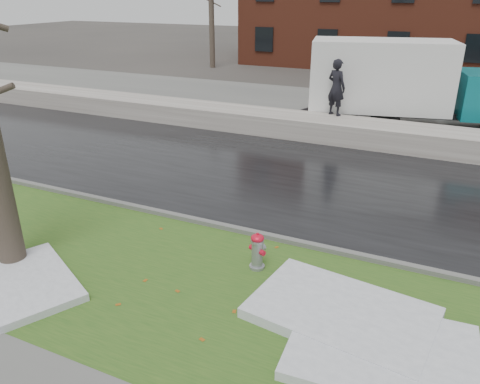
% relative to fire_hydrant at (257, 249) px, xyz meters
% --- Properties ---
extents(ground, '(120.00, 120.00, 0.00)m').
position_rel_fire_hydrant_xyz_m(ground, '(-0.68, 0.16, -0.44)').
color(ground, '#47423D').
rests_on(ground, ground).
extents(verge, '(60.00, 4.50, 0.04)m').
position_rel_fire_hydrant_xyz_m(verge, '(-0.68, -1.09, -0.42)').
color(verge, '#2A501A').
rests_on(verge, ground).
extents(road, '(60.00, 7.00, 0.03)m').
position_rel_fire_hydrant_xyz_m(road, '(-0.68, 4.66, -0.42)').
color(road, black).
rests_on(road, ground).
extents(parking_lot, '(60.00, 9.00, 0.03)m').
position_rel_fire_hydrant_xyz_m(parking_lot, '(-0.68, 13.16, -0.42)').
color(parking_lot, slate).
rests_on(parking_lot, ground).
extents(curb, '(60.00, 0.15, 0.14)m').
position_rel_fire_hydrant_xyz_m(curb, '(-0.68, 1.16, -0.37)').
color(curb, slate).
rests_on(curb, ground).
extents(snowbank, '(60.00, 1.60, 0.75)m').
position_rel_fire_hydrant_xyz_m(snowbank, '(-0.68, 8.86, -0.06)').
color(snowbank, beige).
rests_on(snowbank, ground).
extents(bg_tree_left, '(1.40, 1.62, 6.50)m').
position_rel_fire_hydrant_xyz_m(bg_tree_left, '(-12.68, 22.16, 2.90)').
color(bg_tree_left, brown).
rests_on(bg_tree_left, ground).
extents(bg_tree_center, '(1.40, 1.62, 6.50)m').
position_rel_fire_hydrant_xyz_m(bg_tree_center, '(-6.68, 26.16, 2.90)').
color(bg_tree_center, brown).
rests_on(bg_tree_center, ground).
extents(fire_hydrant, '(0.37, 0.35, 0.74)m').
position_rel_fire_hydrant_xyz_m(fire_hydrant, '(0.00, 0.00, 0.00)').
color(fire_hydrant, gray).
rests_on(fire_hydrant, verge).
extents(box_truck, '(9.79, 4.01, 3.23)m').
position_rel_fire_hydrant_xyz_m(box_truck, '(1.19, 11.54, 1.27)').
color(box_truck, black).
rests_on(box_truck, ground).
extents(worker, '(0.85, 0.73, 1.97)m').
position_rel_fire_hydrant_xyz_m(worker, '(-0.99, 9.46, 1.30)').
color(worker, black).
rests_on(worker, snowbank).
extents(snow_patch_near, '(2.71, 2.15, 0.16)m').
position_rel_fire_hydrant_xyz_m(snow_patch_near, '(2.54, -1.40, -0.32)').
color(snow_patch_near, silver).
rests_on(snow_patch_near, verge).
extents(snow_patch_far, '(2.69, 2.44, 0.14)m').
position_rel_fire_hydrant_xyz_m(snow_patch_far, '(-3.52, -2.34, -0.33)').
color(snow_patch_far, silver).
rests_on(snow_patch_far, verge).
extents(snow_patch_side, '(3.02, 2.17, 0.18)m').
position_rel_fire_hydrant_xyz_m(snow_patch_side, '(1.79, -0.79, -0.31)').
color(snow_patch_side, silver).
rests_on(snow_patch_side, verge).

